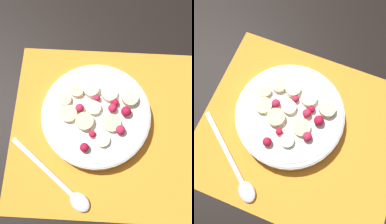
% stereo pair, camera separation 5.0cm
% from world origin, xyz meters
% --- Properties ---
extents(ground_plane, '(3.00, 3.00, 0.00)m').
position_xyz_m(ground_plane, '(0.00, 0.00, 0.00)').
color(ground_plane, black).
extents(placemat, '(0.43, 0.37, 0.01)m').
position_xyz_m(placemat, '(0.00, 0.00, 0.00)').
color(placemat, orange).
rests_on(placemat, ground_plane).
extents(fruit_bowl, '(0.23, 0.23, 0.05)m').
position_xyz_m(fruit_bowl, '(-0.03, 0.02, 0.03)').
color(fruit_bowl, white).
rests_on(fruit_bowl, placemat).
extents(spoon, '(0.18, 0.15, 0.01)m').
position_xyz_m(spoon, '(-0.09, -0.13, 0.01)').
color(spoon, silver).
rests_on(spoon, placemat).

